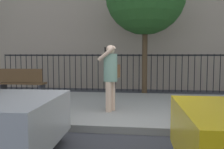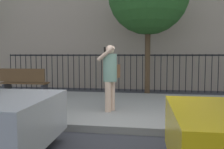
% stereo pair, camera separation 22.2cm
% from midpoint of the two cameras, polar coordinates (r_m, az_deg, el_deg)
% --- Properties ---
extents(ground_plane, '(60.00, 60.00, 0.00)m').
position_cam_midpoint_polar(ground_plane, '(4.93, 2.07, -13.76)').
color(ground_plane, '#333338').
extents(sidewalk, '(28.00, 4.40, 0.15)m').
position_cam_midpoint_polar(sidewalk, '(7.03, 3.74, -7.59)').
color(sidewalk, gray).
rests_on(sidewalk, ground).
extents(iron_fence, '(12.03, 0.04, 1.60)m').
position_cam_midpoint_polar(iron_fence, '(10.58, 5.03, 1.61)').
color(iron_fence, black).
rests_on(iron_fence, ground).
extents(pedestrian_on_phone, '(0.53, 0.72, 1.64)m').
position_cam_midpoint_polar(pedestrian_on_phone, '(6.11, -1.28, 0.34)').
color(pedestrian_on_phone, beige).
rests_on(pedestrian_on_phone, sidewalk).
extents(street_bench, '(1.60, 0.45, 0.95)m').
position_cam_midpoint_polar(street_bench, '(8.85, -21.04, -1.63)').
color(street_bench, brown).
rests_on(street_bench, sidewalk).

